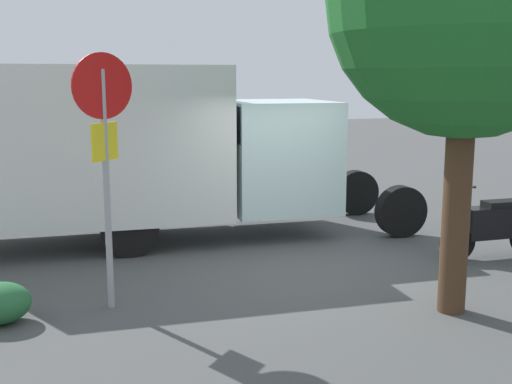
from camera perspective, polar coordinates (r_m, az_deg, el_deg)
name	(u,v)px	position (r m, az deg, el deg)	size (l,w,h in m)	color
ground_plane	(311,274)	(9.17, 4.91, -7.34)	(60.00, 60.00, 0.00)	#484949
box_truck_near	(155,146)	(10.91, -9.02, 4.12)	(7.74, 2.69, 2.95)	black
motorcycle	(496,224)	(10.53, 20.65, -2.73)	(1.81, 0.55, 1.20)	black
stop_sign	(105,141)	(7.63, -13.39, 4.43)	(0.71, 0.33, 3.05)	#9E9EA3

